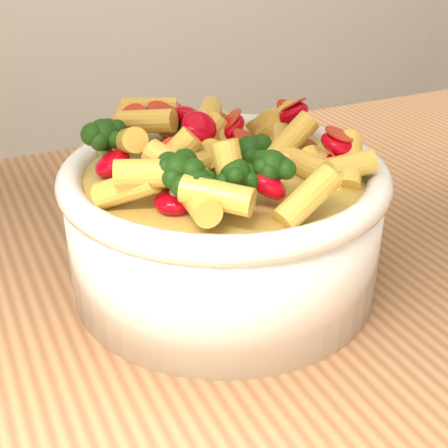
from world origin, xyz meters
name	(u,v)px	position (x,y,z in m)	size (l,w,h in m)	color
table	(272,393)	(0.00, 0.00, 0.80)	(1.20, 0.80, 0.90)	#AE784A
serving_bowl	(224,223)	(-0.03, 0.04, 0.95)	(0.25, 0.25, 0.11)	white
pasta_salad	(224,143)	(-0.03, 0.04, 1.02)	(0.20, 0.20, 0.04)	#E9BB49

